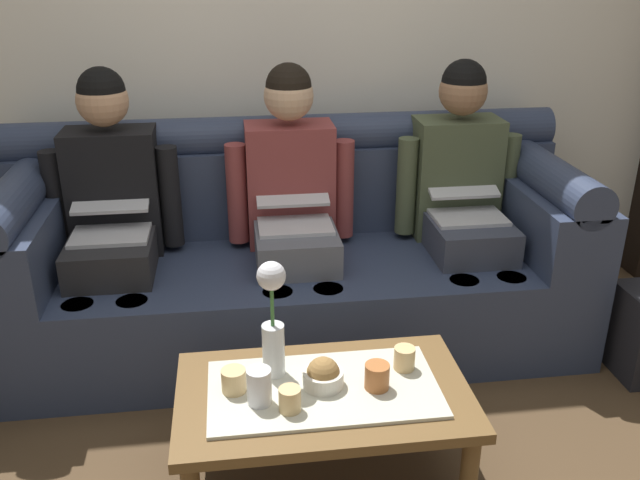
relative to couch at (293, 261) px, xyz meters
name	(u,v)px	position (x,y,z in m)	size (l,w,h in m)	color
couch	(293,261)	(0.00, 0.00, 0.00)	(2.49, 0.88, 0.96)	#2D3851
person_left	(112,208)	(-0.76, 0.00, 0.29)	(0.56, 0.67, 1.22)	#232326
person_middle	(293,200)	(0.00, 0.00, 0.29)	(0.56, 0.67, 1.22)	#595B66
person_right	(462,192)	(0.76, 0.00, 0.29)	(0.56, 0.67, 1.22)	#383D4C
coffee_table	(324,402)	(0.00, -0.97, -0.05)	(0.93, 0.56, 0.37)	brown
flower_vase	(273,318)	(-0.15, -0.87, 0.21)	(0.09, 0.09, 0.40)	silver
snack_bowl	(323,376)	(0.00, -0.96, 0.04)	(0.13, 0.13, 0.11)	silver
cup_near_left	(377,376)	(0.17, -0.99, 0.05)	(0.08, 0.08, 0.08)	#B26633
cup_near_right	(404,358)	(0.28, -0.90, 0.04)	(0.07, 0.07, 0.08)	#DBB77A
cup_far_center	(234,380)	(-0.28, -0.95, 0.04)	(0.08, 0.08, 0.08)	#DBB77A
cup_far_left	(290,399)	(-0.12, -1.07, 0.04)	(0.07, 0.07, 0.08)	#DBB77A
cup_far_right	(259,386)	(-0.20, -1.02, 0.06)	(0.08, 0.08, 0.12)	silver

